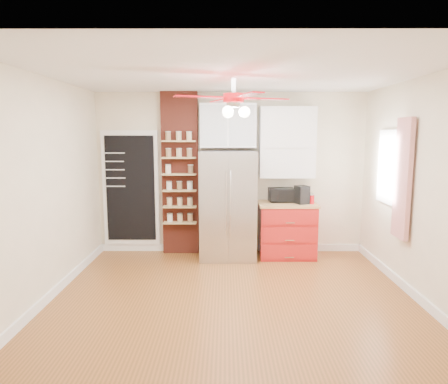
{
  "coord_description": "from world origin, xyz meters",
  "views": [
    {
      "loc": [
        -0.1,
        -4.73,
        2.02
      ],
      "look_at": [
        -0.11,
        0.9,
        1.19
      ],
      "focal_mm": 32.0,
      "sensor_mm": 36.0,
      "label": 1
    }
  ],
  "objects_px": {
    "fridge": "(228,205)",
    "toaster_oven": "(282,195)",
    "coffee_maker": "(302,195)",
    "pantry_jar_oats": "(168,169)",
    "canister_left": "(311,199)",
    "ceiling_fan": "(233,98)",
    "red_cabinet": "(287,230)"
  },
  "relations": [
    {
      "from": "toaster_oven",
      "to": "red_cabinet",
      "type": "bearing_deg",
      "value": -57.05
    },
    {
      "from": "fridge",
      "to": "pantry_jar_oats",
      "type": "height_order",
      "value": "fridge"
    },
    {
      "from": "toaster_oven",
      "to": "pantry_jar_oats",
      "type": "relative_size",
      "value": 3.01
    },
    {
      "from": "ceiling_fan",
      "to": "coffee_maker",
      "type": "height_order",
      "value": "ceiling_fan"
    },
    {
      "from": "canister_left",
      "to": "pantry_jar_oats",
      "type": "xyz_separation_m",
      "value": [
        -2.32,
        0.18,
        0.47
      ]
    },
    {
      "from": "red_cabinet",
      "to": "pantry_jar_oats",
      "type": "relative_size",
      "value": 6.82
    },
    {
      "from": "canister_left",
      "to": "ceiling_fan",
      "type": "bearing_deg",
      "value": -128.84
    },
    {
      "from": "canister_left",
      "to": "pantry_jar_oats",
      "type": "height_order",
      "value": "pantry_jar_oats"
    },
    {
      "from": "fridge",
      "to": "coffee_maker",
      "type": "distance_m",
      "value": 1.2
    },
    {
      "from": "red_cabinet",
      "to": "coffee_maker",
      "type": "distance_m",
      "value": 0.64
    },
    {
      "from": "red_cabinet",
      "to": "toaster_oven",
      "type": "relative_size",
      "value": 2.27
    },
    {
      "from": "coffee_maker",
      "to": "pantry_jar_oats",
      "type": "height_order",
      "value": "pantry_jar_oats"
    },
    {
      "from": "toaster_oven",
      "to": "pantry_jar_oats",
      "type": "xyz_separation_m",
      "value": [
        -1.87,
        -0.01,
        0.43
      ]
    },
    {
      "from": "toaster_oven",
      "to": "canister_left",
      "type": "distance_m",
      "value": 0.49
    },
    {
      "from": "fridge",
      "to": "coffee_maker",
      "type": "height_order",
      "value": "fridge"
    },
    {
      "from": "toaster_oven",
      "to": "pantry_jar_oats",
      "type": "bearing_deg",
      "value": 175.22
    },
    {
      "from": "ceiling_fan",
      "to": "pantry_jar_oats",
      "type": "bearing_deg",
      "value": 120.08
    },
    {
      "from": "ceiling_fan",
      "to": "pantry_jar_oats",
      "type": "relative_size",
      "value": 10.15
    },
    {
      "from": "pantry_jar_oats",
      "to": "canister_left",
      "type": "bearing_deg",
      "value": -4.34
    },
    {
      "from": "fridge",
      "to": "toaster_oven",
      "type": "distance_m",
      "value": 0.91
    },
    {
      "from": "fridge",
      "to": "ceiling_fan",
      "type": "xyz_separation_m",
      "value": [
        0.05,
        -1.63,
        1.55
      ]
    },
    {
      "from": "toaster_oven",
      "to": "coffee_maker",
      "type": "distance_m",
      "value": 0.35
    },
    {
      "from": "fridge",
      "to": "toaster_oven",
      "type": "bearing_deg",
      "value": 9.92
    },
    {
      "from": "fridge",
      "to": "ceiling_fan",
      "type": "height_order",
      "value": "ceiling_fan"
    },
    {
      "from": "coffee_maker",
      "to": "canister_left",
      "type": "distance_m",
      "value": 0.17
    },
    {
      "from": "red_cabinet",
      "to": "ceiling_fan",
      "type": "height_order",
      "value": "ceiling_fan"
    },
    {
      "from": "fridge",
      "to": "canister_left",
      "type": "bearing_deg",
      "value": -1.2
    },
    {
      "from": "coffee_maker",
      "to": "pantry_jar_oats",
      "type": "relative_size",
      "value": 2.12
    },
    {
      "from": "red_cabinet",
      "to": "toaster_oven",
      "type": "xyz_separation_m",
      "value": [
        -0.08,
        0.11,
        0.56
      ]
    },
    {
      "from": "fridge",
      "to": "red_cabinet",
      "type": "relative_size",
      "value": 1.86
    },
    {
      "from": "red_cabinet",
      "to": "ceiling_fan",
      "type": "relative_size",
      "value": 0.67
    },
    {
      "from": "red_cabinet",
      "to": "coffee_maker",
      "type": "relative_size",
      "value": 3.21
    }
  ]
}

